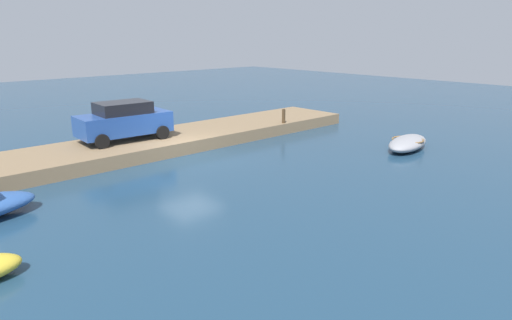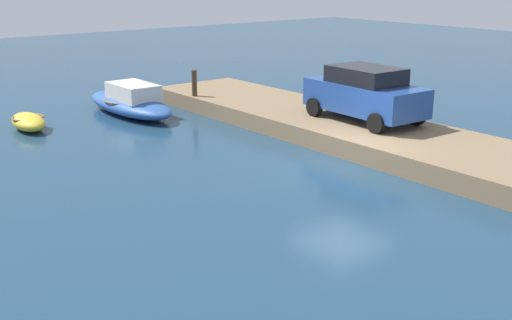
# 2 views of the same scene
# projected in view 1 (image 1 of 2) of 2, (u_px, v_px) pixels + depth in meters

# --- Properties ---
(ground_plane) EXTENTS (84.00, 84.00, 0.00)m
(ground_plane) POSITION_uv_depth(u_px,v_px,m) (189.00, 157.00, 20.59)
(ground_plane) COLOR navy
(dock_platform) EXTENTS (23.01, 3.93, 0.60)m
(dock_platform) POSITION_uv_depth(u_px,v_px,m) (162.00, 142.00, 22.16)
(dock_platform) COLOR #846B4C
(dock_platform) RESTS_ON ground_plane
(rowboat_grey) EXTENTS (3.66, 2.12, 0.64)m
(rowboat_grey) POSITION_uv_depth(u_px,v_px,m) (408.00, 143.00, 21.84)
(rowboat_grey) COLOR #939399
(rowboat_grey) RESTS_ON ground_plane
(mooring_post_west) EXTENTS (0.18, 0.18, 0.78)m
(mooring_post_west) POSITION_uv_depth(u_px,v_px,m) (284.00, 116.00, 25.17)
(mooring_post_west) COLOR #47331E
(mooring_post_west) RESTS_ON dock_platform
(parked_car) EXTENTS (4.26, 2.25, 1.80)m
(parked_car) POSITION_uv_depth(u_px,v_px,m) (124.00, 121.00, 21.00)
(parked_car) COLOR #234793
(parked_car) RESTS_ON dock_platform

